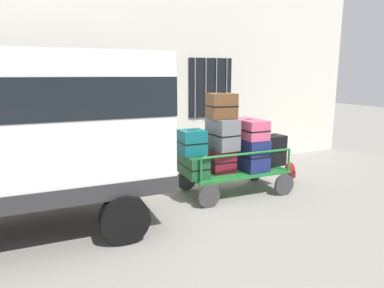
% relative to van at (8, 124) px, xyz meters
% --- Properties ---
extents(ground_plane, '(40.00, 40.00, 0.00)m').
position_rel_van_xyz_m(ground_plane, '(2.85, -0.02, -1.65)').
color(ground_plane, gray).
extents(building_wall, '(12.00, 0.38, 5.00)m').
position_rel_van_xyz_m(building_wall, '(2.85, 2.69, 0.85)').
color(building_wall, silver).
rests_on(building_wall, ground).
extents(van, '(4.46, 2.21, 2.67)m').
position_rel_van_xyz_m(van, '(0.00, 0.00, 0.00)').
color(van, white).
rests_on(van, ground).
extents(luggage_cart, '(2.08, 1.11, 0.47)m').
position_rel_van_xyz_m(luggage_cart, '(3.92, 0.21, -1.27)').
color(luggage_cart, '#1E722D').
rests_on(luggage_cart, ground).
extents(cart_railing, '(1.96, 0.97, 0.45)m').
position_rel_van_xyz_m(cart_railing, '(3.92, 0.21, -0.81)').
color(cart_railing, '#1E722D').
rests_on(cart_railing, luggage_cart).
extents(suitcase_left_bottom, '(0.39, 0.90, 0.40)m').
position_rel_van_xyz_m(suitcase_left_bottom, '(3.00, 0.23, -0.97)').
color(suitcase_left_bottom, '#194C28').
rests_on(suitcase_left_bottom, luggage_cart).
extents(suitcase_left_middle, '(0.47, 0.46, 0.46)m').
position_rel_van_xyz_m(suitcase_left_middle, '(3.00, 0.23, -0.54)').
color(suitcase_left_middle, '#0F5960').
rests_on(suitcase_left_middle, suitcase_left_bottom).
extents(suitcase_midleft_bottom, '(0.49, 0.47, 0.46)m').
position_rel_van_xyz_m(suitcase_midleft_bottom, '(3.61, 0.20, -0.95)').
color(suitcase_midleft_bottom, maroon).
rests_on(suitcase_midleft_bottom, luggage_cart).
extents(suitcase_midleft_middle, '(0.49, 0.66, 0.60)m').
position_rel_van_xyz_m(suitcase_midleft_middle, '(3.61, 0.17, -0.42)').
color(suitcase_midleft_middle, slate).
rests_on(suitcase_midleft_middle, suitcase_midleft_bottom).
extents(suitcase_midleft_top, '(0.54, 0.51, 0.48)m').
position_rel_van_xyz_m(suitcase_midleft_top, '(3.61, 0.24, 0.11)').
color(suitcase_midleft_top, brown).
rests_on(suitcase_midleft_top, suitcase_midleft_middle).
extents(suitcase_center_bottom, '(0.52, 0.92, 0.62)m').
position_rel_van_xyz_m(suitcase_center_bottom, '(4.22, 0.22, -0.87)').
color(suitcase_center_bottom, navy).
rests_on(suitcase_center_bottom, luggage_cart).
extents(suitcase_center_middle, '(0.47, 0.87, 0.38)m').
position_rel_van_xyz_m(suitcase_center_middle, '(4.22, 0.22, -0.36)').
color(suitcase_center_middle, '#CC4C72').
rests_on(suitcase_center_middle, suitcase_center_bottom).
extents(suitcase_midright_bottom, '(0.51, 0.42, 0.64)m').
position_rel_van_xyz_m(suitcase_midright_bottom, '(4.83, 0.24, -0.86)').
color(suitcase_midright_bottom, black).
rests_on(suitcase_midright_bottom, luggage_cart).
extents(backpack, '(0.27, 0.22, 0.44)m').
position_rel_van_xyz_m(backpack, '(5.43, 0.36, -1.43)').
color(backpack, maroon).
rests_on(backpack, ground).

